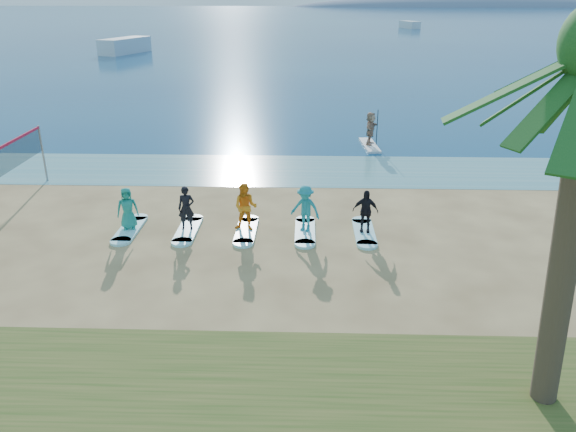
{
  "coord_description": "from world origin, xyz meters",
  "views": [
    {
      "loc": [
        0.73,
        -14.83,
        7.89
      ],
      "look_at": [
        0.18,
        2.0,
        1.1
      ],
      "focal_mm": 35.0,
      "sensor_mm": 36.0,
      "label": 1
    }
  ],
  "objects_px": {
    "student_2": "(246,207)",
    "paddleboard": "(370,145)",
    "student_0": "(127,208)",
    "surfboard_0": "(130,229)",
    "student_4": "(365,211)",
    "surfboard_3": "(305,231)",
    "student_3": "(305,208)",
    "boat_offshore_b": "(409,28)",
    "boat_offshore_a": "(126,53)",
    "surfboard_2": "(246,231)",
    "surfboard_4": "(364,232)",
    "paddleboarder": "(371,128)",
    "student_1": "(186,208)",
    "surfboard_1": "(188,230)"
  },
  "relations": [
    {
      "from": "boat_offshore_a",
      "to": "student_2",
      "type": "distance_m",
      "value": 63.57
    },
    {
      "from": "student_0",
      "to": "surfboard_0",
      "type": "bearing_deg",
      "value": 0.0
    },
    {
      "from": "student_0",
      "to": "student_1",
      "type": "height_order",
      "value": "student_1"
    },
    {
      "from": "surfboard_0",
      "to": "surfboard_3",
      "type": "distance_m",
      "value": 6.2
    },
    {
      "from": "surfboard_0",
      "to": "student_4",
      "type": "xyz_separation_m",
      "value": [
        8.27,
        0.0,
        0.8
      ]
    },
    {
      "from": "surfboard_0",
      "to": "student_2",
      "type": "distance_m",
      "value": 4.23
    },
    {
      "from": "student_0",
      "to": "student_4",
      "type": "bearing_deg",
      "value": -16.48
    },
    {
      "from": "boat_offshore_a",
      "to": "student_0",
      "type": "bearing_deg",
      "value": -54.13
    },
    {
      "from": "student_3",
      "to": "boat_offshore_a",
      "type": "bearing_deg",
      "value": 135.98
    },
    {
      "from": "student_0",
      "to": "surfboard_1",
      "type": "distance_m",
      "value": 2.21
    },
    {
      "from": "student_1",
      "to": "student_4",
      "type": "bearing_deg",
      "value": -4.73
    },
    {
      "from": "student_2",
      "to": "student_4",
      "type": "height_order",
      "value": "student_2"
    },
    {
      "from": "student_0",
      "to": "surfboard_4",
      "type": "relative_size",
      "value": 0.68
    },
    {
      "from": "surfboard_4",
      "to": "surfboard_0",
      "type": "bearing_deg",
      "value": 180.0
    },
    {
      "from": "surfboard_1",
      "to": "surfboard_2",
      "type": "distance_m",
      "value": 2.07
    },
    {
      "from": "boat_offshore_a",
      "to": "student_0",
      "type": "xyz_separation_m",
      "value": [
        18.26,
        -59.49,
        0.84
      ]
    },
    {
      "from": "boat_offshore_b",
      "to": "student_1",
      "type": "height_order",
      "value": "student_1"
    },
    {
      "from": "student_2",
      "to": "paddleboard",
      "type": "bearing_deg",
      "value": 71.96
    },
    {
      "from": "surfboard_0",
      "to": "student_2",
      "type": "xyz_separation_m",
      "value": [
        4.13,
        0.0,
        0.89
      ]
    },
    {
      "from": "student_1",
      "to": "surfboard_2",
      "type": "distance_m",
      "value": 2.22
    },
    {
      "from": "paddleboard",
      "to": "paddleboarder",
      "type": "height_order",
      "value": "paddleboarder"
    },
    {
      "from": "student_4",
      "to": "paddleboard",
      "type": "bearing_deg",
      "value": 90.45
    },
    {
      "from": "paddleboard",
      "to": "student_1",
      "type": "height_order",
      "value": "student_1"
    },
    {
      "from": "boat_offshore_a",
      "to": "surfboard_0",
      "type": "relative_size",
      "value": 3.73
    },
    {
      "from": "paddleboarder",
      "to": "boat_offshore_b",
      "type": "height_order",
      "value": "paddleboarder"
    },
    {
      "from": "student_1",
      "to": "surfboard_3",
      "type": "bearing_deg",
      "value": -4.73
    },
    {
      "from": "boat_offshore_a",
      "to": "student_4",
      "type": "distance_m",
      "value": 65.14
    },
    {
      "from": "boat_offshore_b",
      "to": "surfboard_2",
      "type": "bearing_deg",
      "value": -123.4
    },
    {
      "from": "boat_offshore_a",
      "to": "surfboard_1",
      "type": "bearing_deg",
      "value": -52.33
    },
    {
      "from": "paddleboard",
      "to": "student_1",
      "type": "relative_size",
      "value": 1.93
    },
    {
      "from": "boat_offshore_b",
      "to": "student_3",
      "type": "relative_size",
      "value": 3.5
    },
    {
      "from": "surfboard_1",
      "to": "boat_offshore_b",
      "type": "bearing_deg",
      "value": 76.8
    },
    {
      "from": "boat_offshore_a",
      "to": "surfboard_0",
      "type": "height_order",
      "value": "boat_offshore_a"
    },
    {
      "from": "boat_offshore_b",
      "to": "surfboard_3",
      "type": "height_order",
      "value": "boat_offshore_b"
    },
    {
      "from": "student_2",
      "to": "boat_offshore_a",
      "type": "bearing_deg",
      "value": 117.58
    },
    {
      "from": "surfboard_0",
      "to": "surfboard_2",
      "type": "distance_m",
      "value": 4.13
    },
    {
      "from": "student_1",
      "to": "student_4",
      "type": "height_order",
      "value": "student_1"
    },
    {
      "from": "boat_offshore_a",
      "to": "student_2",
      "type": "xyz_separation_m",
      "value": [
        22.39,
        -59.49,
        0.93
      ]
    },
    {
      "from": "student_2",
      "to": "surfboard_4",
      "type": "distance_m",
      "value": 4.23
    },
    {
      "from": "boat_offshore_b",
      "to": "surfboard_1",
      "type": "relative_size",
      "value": 2.61
    },
    {
      "from": "boat_offshore_a",
      "to": "surfboard_3",
      "type": "distance_m",
      "value": 64.32
    },
    {
      "from": "boat_offshore_a",
      "to": "student_3",
      "type": "xyz_separation_m",
      "value": [
        24.46,
        -59.49,
        0.91
      ]
    },
    {
      "from": "surfboard_4",
      "to": "paddleboarder",
      "type": "bearing_deg",
      "value": 83.31
    },
    {
      "from": "student_3",
      "to": "boat_offshore_b",
      "type": "bearing_deg",
      "value": 102.4
    },
    {
      "from": "boat_offshore_b",
      "to": "surfboard_0",
      "type": "xyz_separation_m",
      "value": [
        -28.93,
        -114.52,
        0.04
      ]
    },
    {
      "from": "paddleboarder",
      "to": "surfboard_4",
      "type": "relative_size",
      "value": 0.79
    },
    {
      "from": "paddleboarder",
      "to": "boat_offshore_a",
      "type": "bearing_deg",
      "value": 47.7
    },
    {
      "from": "boat_offshore_a",
      "to": "student_0",
      "type": "distance_m",
      "value": 62.24
    },
    {
      "from": "paddleboard",
      "to": "surfboard_3",
      "type": "xyz_separation_m",
      "value": [
        -3.46,
        -11.84,
        -0.01
      ]
    },
    {
      "from": "paddleboarder",
      "to": "student_4",
      "type": "xyz_separation_m",
      "value": [
        -1.39,
        -11.84,
        -0.15
      ]
    }
  ]
}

